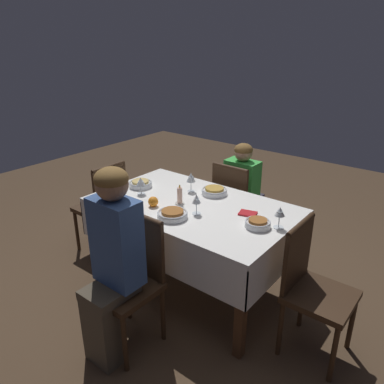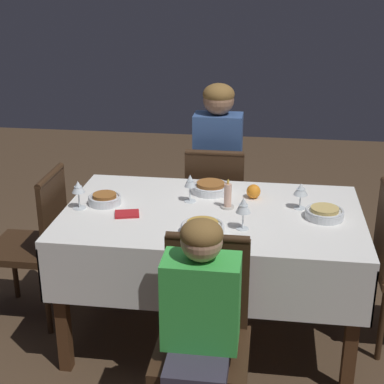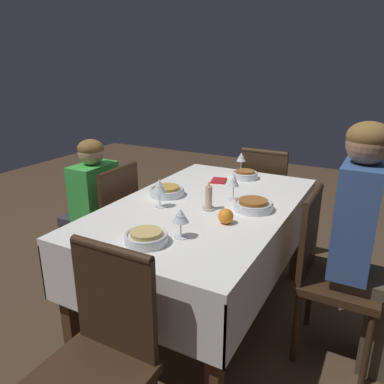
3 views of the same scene
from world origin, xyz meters
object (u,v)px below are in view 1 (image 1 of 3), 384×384
Objects in this scene: chair_west at (104,204)px; bowl_north at (214,191)px; bowl_south at (172,214)px; bowl_west at (141,184)px; wine_glass_north at (191,178)px; napkin_red_folded at (248,213)px; chair_east at (312,284)px; person_child_green at (245,191)px; wine_glass_west at (141,182)px; dining_table at (192,215)px; orange_fruit at (153,202)px; wine_glass_south at (196,200)px; wine_glass_east at (280,213)px; candle_centerpiece at (180,197)px; chair_south at (132,275)px; chair_north at (235,204)px; person_adult_denim at (112,257)px; bowl_east at (258,223)px.

bowl_north is at bearing 108.06° from chair_west.
bowl_south is 1.11× the size of bowl_west.
wine_glass_north is 1.15× the size of napkin_red_folded.
chair_east is 1.05m from bowl_north.
wine_glass_west is at bearing 66.83° from person_child_green.
orange_fruit is (-0.20, -0.21, 0.13)m from dining_table.
bowl_south is 0.20m from wine_glass_south.
person_child_green is (-0.04, 0.84, -0.08)m from dining_table.
bowl_south and bowl_north have the same top height.
napkin_red_folded is (0.58, -0.09, -0.11)m from wine_glass_north.
candle_centerpiece is (-0.76, -0.11, -0.05)m from wine_glass_east.
dining_table is 0.57m from bowl_west.
chair_south and chair_north have the same top height.
chair_west is 0.85× the size of person_child_green.
wine_glass_north is 0.41m from orange_fruit.
bowl_north is at bearing 162.54° from wine_glass_east.
person_adult_denim is 1.68m from person_child_green.
napkin_red_folded is at bearing 18.35° from candle_centerpiece.
napkin_red_folded is at bearing 13.98° from dining_table.
wine_glass_north is 0.44m from bowl_west.
candle_centerpiece reaches higher than chair_east.
wine_glass_north is 0.60m from napkin_red_folded.
bowl_south is 0.53m from napkin_red_folded.
dining_table is 7.94× the size of bowl_west.
person_adult_denim reaches higher than chair_south.
chair_south is 0.60m from orange_fruit.
person_adult_denim reaches higher than orange_fruit.
person_adult_denim reaches higher than napkin_red_folded.
wine_glass_south is (0.08, 0.71, 0.15)m from person_adult_denim.
wine_glass_west reaches higher than dining_table.
bowl_north is 1.31× the size of candle_centerpiece.
wine_glass_north reaches higher than chair_south.
chair_south is at bearing 93.64° from chair_north.
person_adult_denim is 8.21× the size of wine_glass_south.
bowl_north is 0.33m from candle_centerpiece.
bowl_north is at bearing 106.46° from wine_glass_south.
chair_south is 1.53m from person_child_green.
chair_east is 0.93m from wine_glass_south.
wine_glass_north is at bearing 25.22° from bowl_west.
chair_south is at bearing -49.99° from wine_glass_west.
dining_table is 0.32m from orange_fruit.
bowl_north is 1.37× the size of wine_glass_east.
bowl_south is at bearing 90.96° from person_adult_denim.
bowl_east is at bearing 51.68° from chair_south.
chair_east is at bearing -3.31° from dining_table.
bowl_west is at bearing 131.33° from chair_south.
bowl_north is 0.43m from napkin_red_folded.
chair_east is 5.84× the size of wine_glass_south.
bowl_west is at bearing 52.58° from chair_north.
person_child_green reaches higher than bowl_west.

